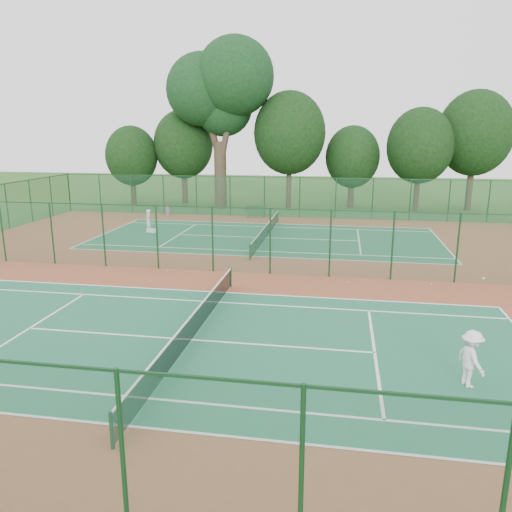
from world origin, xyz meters
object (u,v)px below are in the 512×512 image
Objects in this scene: bench at (256,211)px; big_tree at (221,88)px; trash_bin at (168,211)px; kit_bag at (151,231)px; player_near at (471,359)px; player_far at (148,221)px.

bench is 0.11× the size of big_tree.
trash_bin is 7.93m from kit_bag.
trash_bin is 0.47× the size of bench.
player_near is at bearing -55.76° from trash_bin.
trash_bin is at bearing 12.02° from player_near.
player_near is at bearing -26.01° from kit_bag.
player_near is 0.99× the size of bench.
player_far is at bearing 19.06° from player_near.
player_far is 0.97× the size of bench.
kit_bag is 17.35m from big_tree.
trash_bin is 12.61m from big_tree.
bench is at bearing 130.65° from player_far.
trash_bin reaches higher than kit_bag.
player_near is 27.17m from player_far.
player_near is 38.29m from big_tree.
trash_bin is at bearing 171.94° from bench.
player_far reaches higher than kit_bag.
player_near is 2.11× the size of trash_bin.
player_far is at bearing 178.97° from kit_bag.
player_far is (-17.93, 20.42, -0.02)m from player_near.
kit_bag is at bearing 57.93° from player_far.
player_far is at bearing -139.62° from bench.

